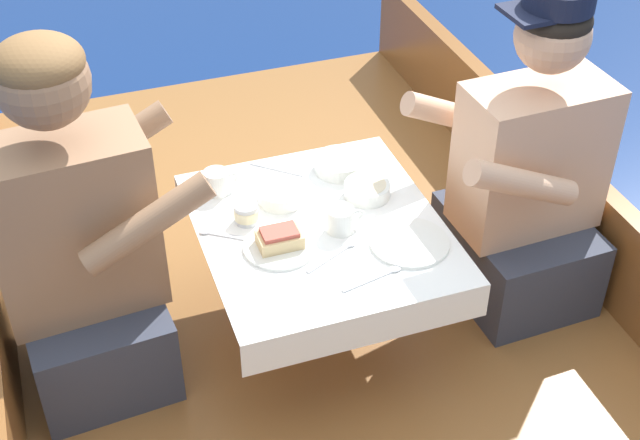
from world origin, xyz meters
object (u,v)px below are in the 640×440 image
(sandwich, at_px, (280,238))
(tin_can, at_px, (246,213))
(person_port, at_px, (80,250))
(coffee_cup_port, at_px, (217,182))
(person_starboard, at_px, (526,184))
(coffee_cup_starboard, at_px, (341,219))

(sandwich, distance_m, tin_can, 0.15)
(person_port, relative_size, coffee_cup_port, 10.34)
(person_port, height_order, tin_can, person_port)
(person_starboard, distance_m, tin_can, 0.81)
(person_starboard, relative_size, coffee_cup_port, 10.09)
(person_port, distance_m, coffee_cup_starboard, 0.68)
(sandwich, distance_m, coffee_cup_starboard, 0.18)
(coffee_cup_port, bearing_deg, tin_can, -75.24)
(coffee_cup_port, bearing_deg, person_port, -157.44)
(person_port, bearing_deg, coffee_cup_starboard, -13.90)
(sandwich, distance_m, coffee_cup_port, 0.31)
(coffee_cup_starboard, bearing_deg, sandwich, -174.02)
(sandwich, relative_size, coffee_cup_starboard, 1.13)
(sandwich, xyz_separation_m, tin_can, (-0.05, 0.14, -0.00))
(person_port, relative_size, sandwich, 8.87)
(tin_can, bearing_deg, coffee_cup_starboard, -27.85)
(person_port, distance_m, coffee_cup_port, 0.43)
(person_port, xyz_separation_m, coffee_cup_starboard, (0.67, -0.11, 0.01))
(person_port, bearing_deg, sandwich, -19.17)
(person_port, xyz_separation_m, person_starboard, (1.24, -0.08, -0.03))
(person_port, relative_size, person_starboard, 1.02)
(person_starboard, height_order, coffee_cup_port, person_starboard)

